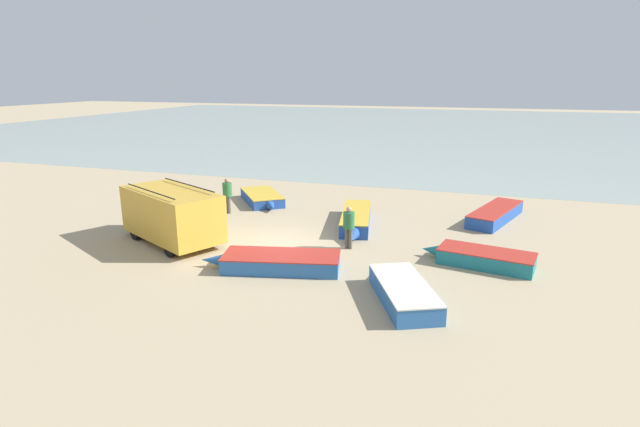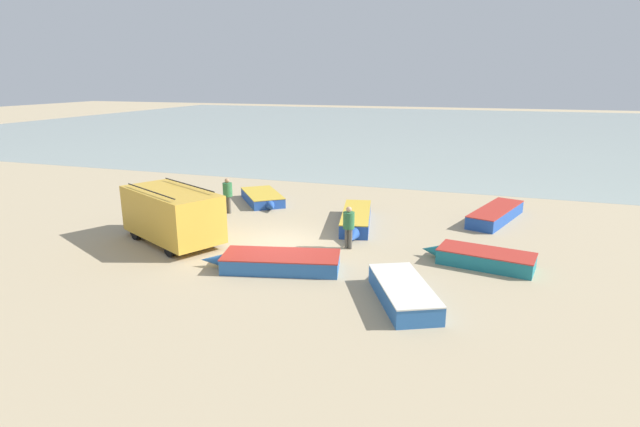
{
  "view_description": "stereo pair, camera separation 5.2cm",
  "coord_description": "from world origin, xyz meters",
  "px_view_note": "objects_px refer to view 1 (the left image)",
  "views": [
    {
      "loc": [
        7.67,
        -17.93,
        6.64
      ],
      "look_at": [
        1.19,
        1.59,
        1.0
      ],
      "focal_mm": 28.0,
      "sensor_mm": 36.0,
      "label": 1
    },
    {
      "loc": [
        7.72,
        -17.91,
        6.64
      ],
      "look_at": [
        1.19,
        1.59,
        1.0
      ],
      "focal_mm": 28.0,
      "sensor_mm": 36.0,
      "label": 2
    }
  ],
  "objects_px": {
    "fishing_rowboat_5": "(482,258)",
    "fisherman_1": "(227,192)",
    "fishing_rowboat_2": "(262,198)",
    "fishing_rowboat_3": "(356,219)",
    "fishing_rowboat_0": "(497,213)",
    "fishing_rowboat_1": "(403,291)",
    "fishing_rowboat_4": "(278,262)",
    "parked_van": "(172,214)",
    "fishing_rowboat_6": "(166,204)",
    "fisherman_0": "(349,224)"
  },
  "relations": [
    {
      "from": "fishing_rowboat_5",
      "to": "fisherman_1",
      "type": "bearing_deg",
      "value": -5.84
    },
    {
      "from": "fishing_rowboat_2",
      "to": "fishing_rowboat_3",
      "type": "distance_m",
      "value": 6.53
    },
    {
      "from": "fishing_rowboat_0",
      "to": "fishing_rowboat_2",
      "type": "relative_size",
      "value": 1.39
    },
    {
      "from": "fishing_rowboat_1",
      "to": "fishing_rowboat_4",
      "type": "height_order",
      "value": "fishing_rowboat_1"
    },
    {
      "from": "parked_van",
      "to": "fishing_rowboat_5",
      "type": "bearing_deg",
      "value": -147.14
    },
    {
      "from": "fishing_rowboat_6",
      "to": "fisherman_1",
      "type": "xyz_separation_m",
      "value": [
        3.5,
        0.24,
        0.81
      ]
    },
    {
      "from": "fishing_rowboat_4",
      "to": "fisherman_1",
      "type": "xyz_separation_m",
      "value": [
        -5.37,
        6.26,
        0.78
      ]
    },
    {
      "from": "fishing_rowboat_0",
      "to": "fisherman_1",
      "type": "xyz_separation_m",
      "value": [
        -12.86,
        -3.05,
        0.76
      ]
    },
    {
      "from": "fishing_rowboat_6",
      "to": "fishing_rowboat_4",
      "type": "bearing_deg",
      "value": 39.5
    },
    {
      "from": "fishing_rowboat_1",
      "to": "fishing_rowboat_4",
      "type": "bearing_deg",
      "value": 50.7
    },
    {
      "from": "fishing_rowboat_6",
      "to": "fishing_rowboat_1",
      "type": "bearing_deg",
      "value": 45.78
    },
    {
      "from": "fishing_rowboat_3",
      "to": "fishing_rowboat_4",
      "type": "height_order",
      "value": "fishing_rowboat_3"
    },
    {
      "from": "fishing_rowboat_2",
      "to": "fishing_rowboat_6",
      "type": "relative_size",
      "value": 0.74
    },
    {
      "from": "parked_van",
      "to": "fishing_rowboat_0",
      "type": "bearing_deg",
      "value": -121.53
    },
    {
      "from": "fishing_rowboat_5",
      "to": "fisherman_0",
      "type": "height_order",
      "value": "fisherman_0"
    },
    {
      "from": "fishing_rowboat_1",
      "to": "fishing_rowboat_4",
      "type": "relative_size",
      "value": 0.82
    },
    {
      "from": "fishing_rowboat_3",
      "to": "fishing_rowboat_6",
      "type": "bearing_deg",
      "value": -101.28
    },
    {
      "from": "fishing_rowboat_4",
      "to": "fishing_rowboat_2",
      "type": "bearing_deg",
      "value": -75.36
    },
    {
      "from": "fishing_rowboat_0",
      "to": "fisherman_0",
      "type": "relative_size",
      "value": 3.25
    },
    {
      "from": "parked_van",
      "to": "fishing_rowboat_1",
      "type": "relative_size",
      "value": 1.25
    },
    {
      "from": "fishing_rowboat_0",
      "to": "fishing_rowboat_1",
      "type": "xyz_separation_m",
      "value": [
        -2.84,
        -10.44,
        -0.0
      ]
    },
    {
      "from": "fishing_rowboat_2",
      "to": "fisherman_0",
      "type": "relative_size",
      "value": 2.33
    },
    {
      "from": "fisherman_0",
      "to": "fisherman_1",
      "type": "distance_m",
      "value": 7.9
    },
    {
      "from": "parked_van",
      "to": "fishing_rowboat_0",
      "type": "relative_size",
      "value": 0.93
    },
    {
      "from": "fishing_rowboat_4",
      "to": "fisherman_1",
      "type": "distance_m",
      "value": 8.29
    },
    {
      "from": "fishing_rowboat_6",
      "to": "fisherman_0",
      "type": "distance_m",
      "value": 11.13
    },
    {
      "from": "parked_van",
      "to": "fisherman_0",
      "type": "height_order",
      "value": "parked_van"
    },
    {
      "from": "fisherman_0",
      "to": "fishing_rowboat_2",
      "type": "bearing_deg",
      "value": 65.17
    },
    {
      "from": "fishing_rowboat_3",
      "to": "fisherman_0",
      "type": "relative_size",
      "value": 3.26
    },
    {
      "from": "parked_van",
      "to": "fishing_rowboat_6",
      "type": "height_order",
      "value": "parked_van"
    },
    {
      "from": "fishing_rowboat_2",
      "to": "fishing_rowboat_3",
      "type": "xyz_separation_m",
      "value": [
        5.95,
        -2.7,
        0.05
      ]
    },
    {
      "from": "fishing_rowboat_3",
      "to": "fisherman_0",
      "type": "bearing_deg",
      "value": -2.45
    },
    {
      "from": "fishing_rowboat_3",
      "to": "fisherman_0",
      "type": "xyz_separation_m",
      "value": [
        0.5,
        -3.1,
        0.72
      ]
    },
    {
      "from": "fishing_rowboat_2",
      "to": "fisherman_0",
      "type": "bearing_deg",
      "value": 9.97
    },
    {
      "from": "fishing_rowboat_4",
      "to": "fishing_rowboat_5",
      "type": "relative_size",
      "value": 1.23
    },
    {
      "from": "fishing_rowboat_3",
      "to": "fishing_rowboat_5",
      "type": "xyz_separation_m",
      "value": [
        5.61,
        -3.35,
        -0.03
      ]
    },
    {
      "from": "fishing_rowboat_3",
      "to": "fisherman_1",
      "type": "xyz_separation_m",
      "value": [
        -6.68,
        0.19,
        0.75
      ]
    },
    {
      "from": "fishing_rowboat_3",
      "to": "fishing_rowboat_5",
      "type": "relative_size",
      "value": 1.36
    },
    {
      "from": "fishing_rowboat_0",
      "to": "fishing_rowboat_1",
      "type": "relative_size",
      "value": 1.34
    },
    {
      "from": "fishing_rowboat_1",
      "to": "fisherman_0",
      "type": "height_order",
      "value": "fisherman_0"
    },
    {
      "from": "fishing_rowboat_1",
      "to": "fisherman_0",
      "type": "xyz_separation_m",
      "value": [
        -2.83,
        4.1,
        0.73
      ]
    },
    {
      "from": "fishing_rowboat_2",
      "to": "fishing_rowboat_4",
      "type": "xyz_separation_m",
      "value": [
        4.63,
        -8.77,
        0.01
      ]
    },
    {
      "from": "fishing_rowboat_1",
      "to": "fishing_rowboat_4",
      "type": "xyz_separation_m",
      "value": [
        -4.65,
        1.13,
        -0.02
      ]
    },
    {
      "from": "parked_van",
      "to": "fishing_rowboat_3",
      "type": "bearing_deg",
      "value": -118.23
    },
    {
      "from": "fishing_rowboat_5",
      "to": "fisherman_1",
      "type": "distance_m",
      "value": 12.81
    },
    {
      "from": "fishing_rowboat_3",
      "to": "fishing_rowboat_6",
      "type": "height_order",
      "value": "fishing_rowboat_3"
    },
    {
      "from": "fishing_rowboat_1",
      "to": "fishing_rowboat_2",
      "type": "height_order",
      "value": "fishing_rowboat_1"
    },
    {
      "from": "parked_van",
      "to": "fishing_rowboat_4",
      "type": "distance_m",
      "value": 5.59
    },
    {
      "from": "fishing_rowboat_2",
      "to": "fishing_rowboat_5",
      "type": "distance_m",
      "value": 13.04
    },
    {
      "from": "fishing_rowboat_4",
      "to": "fishing_rowboat_5",
      "type": "xyz_separation_m",
      "value": [
        6.92,
        2.72,
        0.0
      ]
    }
  ]
}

